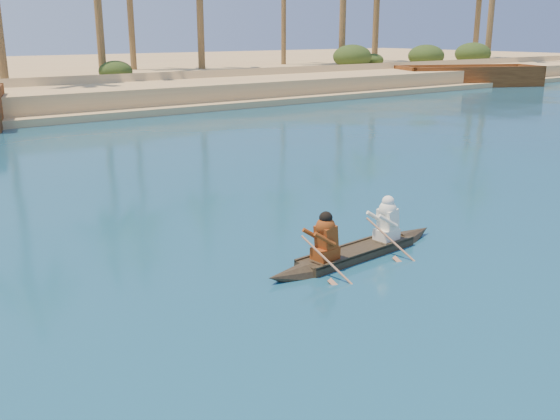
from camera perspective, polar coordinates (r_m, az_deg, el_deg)
ground at (r=11.11m, az=8.43°, el=-6.26°), size 160.00×160.00×0.00m
canoe at (r=12.07m, az=7.06°, el=-3.19°), size 4.46×0.88×1.22m
barge_right at (r=52.30m, az=16.86°, el=11.51°), size 11.65×7.84×1.85m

